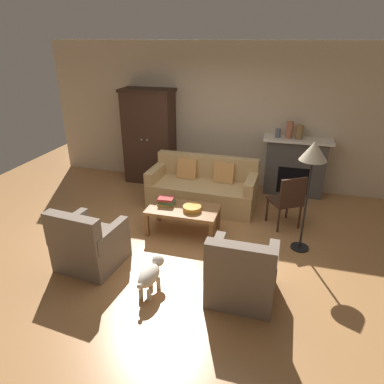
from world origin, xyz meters
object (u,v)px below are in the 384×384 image
object	(u,v)px
floor_lamp	(313,158)
fruit_bowl	(192,208)
fireplace	(295,166)
coffee_table	(183,211)
mantel_vase_terracotta	(289,130)
mantel_vase_slate	(278,133)
armchair_near_left	(89,245)
dog	(150,274)
couch	(203,188)
side_chair_wooden	(288,199)
mantel_vase_bronze	(299,132)
armchair_near_right	(242,275)
armoire	(149,137)
book_stack	(166,201)

from	to	relation	value
floor_lamp	fruit_bowl	bearing A→B (deg)	-178.37
fireplace	coffee_table	xyz separation A→B (m)	(-1.65, -2.00, -0.20)
mantel_vase_terracotta	fireplace	bearing A→B (deg)	5.69
fruit_bowl	mantel_vase_slate	size ratio (longest dim) A/B	1.74
armchair_near_left	dog	xyz separation A→B (m)	(0.99, -0.28, -0.07)
couch	side_chair_wooden	distance (m)	1.58
fireplace	mantel_vase_terracotta	xyz separation A→B (m)	(-0.18, -0.02, 0.71)
mantel_vase_slate	mantel_vase_bronze	xyz separation A→B (m)	(0.38, 0.00, 0.05)
dog	mantel_vase_bronze	bearing A→B (deg)	64.71
coffee_table	dog	xyz separation A→B (m)	(0.03, -1.46, -0.12)
mantel_vase_bronze	armchair_near_right	xyz separation A→B (m)	(-0.56, -3.24, -0.93)
armoire	fruit_bowl	bearing A→B (deg)	-53.41
mantel_vase_slate	floor_lamp	bearing A→B (deg)	-75.24
armchair_near_left	dog	distance (m)	1.03
book_stack	mantel_vase_bronze	bearing A→B (deg)	44.85
book_stack	dog	size ratio (longest dim) A/B	0.47
mantel_vase_bronze	side_chair_wooden	distance (m)	1.58
fireplace	armchair_near_left	distance (m)	4.12
book_stack	floor_lamp	xyz separation A→B (m)	(2.08, -0.04, 0.92)
side_chair_wooden	floor_lamp	size ratio (longest dim) A/B	0.55
fruit_bowl	mantel_vase_terracotta	bearing A→B (deg)	56.92
armchair_near_left	armchair_near_right	world-z (taller)	same
fireplace	armchair_near_right	xyz separation A→B (m)	(-0.56, -3.26, -0.25)
mantel_vase_bronze	armchair_near_left	distance (m)	4.20
couch	armchair_near_left	size ratio (longest dim) A/B	2.21
mantel_vase_slate	coffee_table	bearing A→B (deg)	-122.71
book_stack	mantel_vase_terracotta	size ratio (longest dim) A/B	0.87
fireplace	floor_lamp	size ratio (longest dim) A/B	0.77
mantel_vase_slate	side_chair_wooden	size ratio (longest dim) A/B	0.18
armchair_near_left	armoire	bearing A→B (deg)	96.29
armchair_near_left	armchair_near_right	size ratio (longest dim) A/B	1.00
floor_lamp	armoire	bearing A→B (deg)	148.24
armoire	mantel_vase_bronze	xyz separation A→B (m)	(2.95, 0.06, 0.28)
floor_lamp	side_chair_wooden	bearing A→B (deg)	111.96
fruit_bowl	book_stack	distance (m)	0.46
fruit_bowl	mantel_vase_bronze	size ratio (longest dim) A/B	1.11
fruit_bowl	floor_lamp	xyz separation A→B (m)	(1.63, 0.05, 0.94)
coffee_table	side_chair_wooden	xyz separation A→B (m)	(1.56, 0.58, 0.15)
coffee_table	floor_lamp	distance (m)	2.07
book_stack	armchair_near_left	xyz separation A→B (m)	(-0.67, -1.22, -0.16)
mantel_vase_terracotta	armchair_near_right	bearing A→B (deg)	-96.62
armoire	couch	distance (m)	1.74
mantel_vase_bronze	side_chair_wooden	xyz separation A→B (m)	(-0.09, -1.40, -0.74)
mantel_vase_terracotta	dog	world-z (taller)	mantel_vase_terracotta
fruit_bowl	armoire	bearing A→B (deg)	126.59
mantel_vase_terracotta	floor_lamp	bearing A→B (deg)	-80.80
book_stack	side_chair_wooden	bearing A→B (deg)	16.09
coffee_table	book_stack	size ratio (longest dim) A/B	4.09
book_stack	armchair_near_left	world-z (taller)	armchair_near_left
mantel_vase_terracotta	floor_lamp	size ratio (longest dim) A/B	0.19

